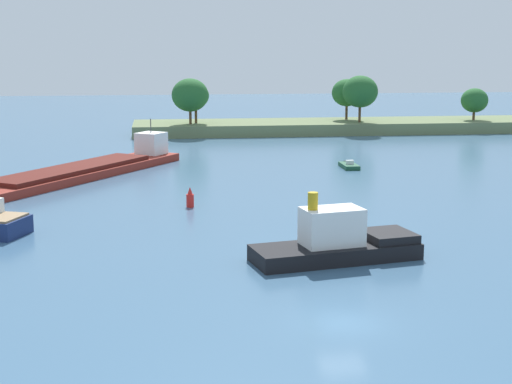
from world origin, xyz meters
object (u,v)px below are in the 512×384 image
object	(u,v)px
cargo_barge	(88,169)
tugboat	(339,242)
small_motorboat	(349,166)
channel_buoy_red	(190,198)

from	to	relation	value
cargo_barge	tugboat	distance (m)	43.24
tugboat	small_motorboat	bearing A→B (deg)	74.81
cargo_barge	channel_buoy_red	world-z (taller)	cargo_barge
small_motorboat	cargo_barge	distance (m)	31.35
small_motorboat	cargo_barge	bearing A→B (deg)	-176.78
small_motorboat	cargo_barge	world-z (taller)	cargo_barge
tugboat	channel_buoy_red	distance (m)	21.36
small_motorboat	channel_buoy_red	world-z (taller)	channel_buoy_red
tugboat	channel_buoy_red	world-z (taller)	tugboat
channel_buoy_red	small_motorboat	bearing A→B (deg)	45.54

